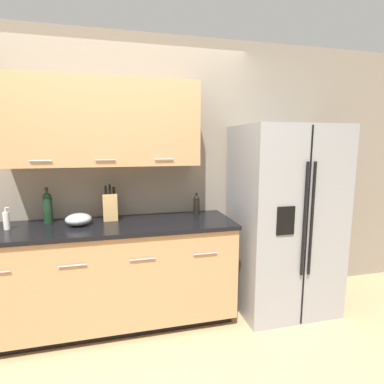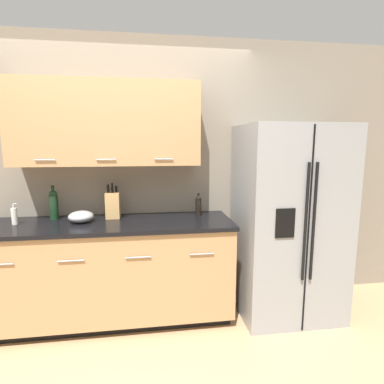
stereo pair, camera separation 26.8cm
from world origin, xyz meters
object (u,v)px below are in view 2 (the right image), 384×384
at_px(soap_dispenser, 14,216).
at_px(oil_bottle, 198,205).
at_px(refrigerator, 288,221).
at_px(wine_bottle, 54,204).
at_px(knife_block, 113,205).
at_px(mixing_bowl, 81,217).

bearing_deg(soap_dispenser, oil_bottle, 4.65).
xyz_separation_m(refrigerator, oil_bottle, (-0.81, 0.22, 0.14)).
relative_size(wine_bottle, oil_bottle, 1.47).
distance_m(refrigerator, oil_bottle, 0.85).
bearing_deg(wine_bottle, knife_block, -3.02).
height_order(refrigerator, mixing_bowl, refrigerator).
xyz_separation_m(wine_bottle, soap_dispenser, (-0.28, -0.15, -0.07)).
xyz_separation_m(wine_bottle, mixing_bowl, (0.26, -0.15, -0.09)).
height_order(wine_bottle, mixing_bowl, wine_bottle).
bearing_deg(wine_bottle, refrigerator, -6.20).
height_order(knife_block, soap_dispenser, knife_block).
relative_size(soap_dispenser, mixing_bowl, 0.85).
xyz_separation_m(refrigerator, soap_dispenser, (-2.41, 0.09, 0.11)).
relative_size(soap_dispenser, oil_bottle, 0.86).
xyz_separation_m(refrigerator, knife_block, (-1.61, 0.20, 0.16)).
bearing_deg(oil_bottle, wine_bottle, 179.30).
bearing_deg(knife_block, oil_bottle, 0.81).
xyz_separation_m(knife_block, wine_bottle, (-0.52, 0.03, 0.02)).
relative_size(wine_bottle, soap_dispenser, 1.71).
relative_size(refrigerator, wine_bottle, 5.74).
bearing_deg(knife_block, mixing_bowl, -155.32).
distance_m(refrigerator, soap_dispenser, 2.42).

